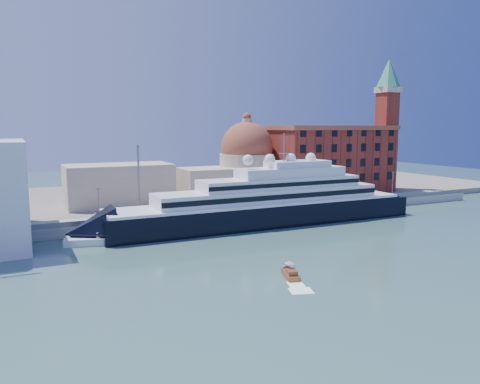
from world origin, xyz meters
TOP-DOWN VIEW (x-y plane):
  - ground at (0.00, 0.00)m, footprint 400.00×400.00m
  - quay at (0.00, 34.00)m, footprint 180.00×10.00m
  - land at (0.00, 75.00)m, footprint 260.00×72.00m
  - quay_fence at (0.00, 29.50)m, footprint 180.00×0.10m
  - superyacht at (6.49, 23.00)m, footprint 90.67×12.57m
  - service_barge at (-31.86, 20.81)m, footprint 13.94×7.57m
  - water_taxi at (-6.83, -16.01)m, footprint 3.58×6.09m
  - warehouse at (52.00, 52.00)m, footprint 43.00×19.00m
  - campanile at (76.00, 52.00)m, footprint 8.40×8.40m
  - church at (6.39, 57.72)m, footprint 66.00×18.00m
  - lamp_posts at (-12.67, 32.27)m, footprint 120.80×2.40m

SIDE VIEW (x-z plane):
  - ground at x=0.00m, z-range 0.00..0.00m
  - water_taxi at x=-6.83m, z-range -0.71..2.03m
  - service_barge at x=-31.86m, z-range -0.63..2.35m
  - land at x=0.00m, z-range 0.00..2.00m
  - quay at x=0.00m, z-range 0.00..2.50m
  - quay_fence at x=0.00m, z-range 2.50..3.70m
  - superyacht at x=6.49m, z-range -8.87..18.23m
  - lamp_posts at x=-12.67m, z-range 0.84..18.84m
  - church at x=6.39m, z-range -1.84..23.66m
  - warehouse at x=52.00m, z-range 2.16..25.41m
  - campanile at x=76.00m, z-range 5.26..52.26m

